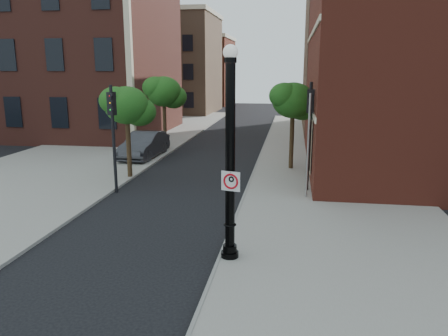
% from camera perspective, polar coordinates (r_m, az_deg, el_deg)
% --- Properties ---
extents(ground, '(120.00, 120.00, 0.00)m').
position_cam_1_polar(ground, '(13.82, -9.06, -11.08)').
color(ground, black).
rests_on(ground, ground).
extents(sidewalk_right, '(8.00, 60.00, 0.12)m').
position_cam_1_polar(sidewalk_right, '(22.75, 13.61, -1.53)').
color(sidewalk_right, gray).
rests_on(sidewalk_right, ground).
extents(sidewalk_left, '(10.00, 50.00, 0.12)m').
position_cam_1_polar(sidewalk_left, '(33.16, -14.36, 2.89)').
color(sidewalk_left, gray).
rests_on(sidewalk_left, ground).
extents(curb_edge, '(0.10, 60.00, 0.14)m').
position_cam_1_polar(curb_edge, '(22.75, 3.65, -1.16)').
color(curb_edge, gray).
rests_on(curb_edge, ground).
extents(victorian_building, '(18.60, 14.60, 17.95)m').
position_cam_1_polar(victorian_building, '(41.29, -21.01, 16.46)').
color(victorian_building, brown).
rests_on(victorian_building, ground).
extents(bg_building_tan_a, '(12.00, 12.00, 12.00)m').
position_cam_1_polar(bg_building_tan_a, '(58.24, -7.21, 13.19)').
color(bg_building_tan_a, brown).
rests_on(bg_building_tan_a, ground).
extents(bg_building_red, '(12.00, 12.00, 10.00)m').
position_cam_1_polar(bg_building_red, '(71.80, -4.04, 12.38)').
color(bg_building_red, maroon).
rests_on(bg_building_red, ground).
extents(bg_building_tan_b, '(22.00, 14.00, 14.00)m').
position_cam_1_polar(bg_building_tan_b, '(43.67, 25.61, 13.52)').
color(bg_building_tan_b, brown).
rests_on(bg_building_tan_b, ground).
extents(lamppost, '(0.52, 0.52, 6.21)m').
position_cam_1_polar(lamppost, '(12.34, 0.80, 0.20)').
color(lamppost, black).
rests_on(lamppost, ground).
extents(no_parking_sign, '(0.56, 0.17, 0.57)m').
position_cam_1_polar(no_parking_sign, '(12.28, 0.89, -1.72)').
color(no_parking_sign, white).
rests_on(no_parking_sign, ground).
extents(parked_car, '(1.91, 5.11, 1.67)m').
position_cam_1_polar(parked_car, '(28.15, -10.34, 2.96)').
color(parked_car, '#313136').
rests_on(parked_car, ground).
extents(traffic_signal_left, '(0.37, 0.43, 4.88)m').
position_cam_1_polar(traffic_signal_left, '(20.10, -14.35, 5.94)').
color(traffic_signal_left, black).
rests_on(traffic_signal_left, ground).
extents(traffic_signal_right, '(0.31, 0.41, 5.00)m').
position_cam_1_polar(traffic_signal_right, '(19.87, 11.14, 6.26)').
color(traffic_signal_right, black).
rests_on(traffic_signal_right, ground).
extents(utility_pole, '(0.09, 0.09, 4.58)m').
position_cam_1_polar(utility_pole, '(18.89, 10.92, 2.62)').
color(utility_pole, '#999999').
rests_on(utility_pole, ground).
extents(street_tree_a, '(2.62, 2.37, 4.72)m').
position_cam_1_polar(street_tree_a, '(22.57, -12.48, 7.86)').
color(street_tree_a, '#312213').
rests_on(street_tree_a, ground).
extents(street_tree_b, '(2.81, 2.54, 5.07)m').
position_cam_1_polar(street_tree_b, '(30.12, -7.79, 9.75)').
color(street_tree_b, '#312213').
rests_on(street_tree_b, ground).
extents(street_tree_c, '(2.69, 2.43, 4.85)m').
position_cam_1_polar(street_tree_c, '(24.31, 9.08, 8.58)').
color(street_tree_c, '#312213').
rests_on(street_tree_c, ground).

